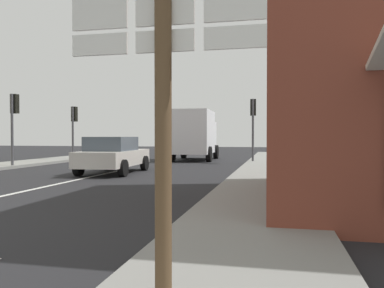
{
  "coord_description": "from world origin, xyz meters",
  "views": [
    {
      "loc": [
        6.67,
        -4.0,
        1.49
      ],
      "look_at": [
        3.87,
        8.78,
        1.23
      ],
      "focal_mm": 36.39,
      "sensor_mm": 36.0,
      "label": 1
    }
  ],
  "objects_px": {
    "route_sign_post": "(164,74)",
    "delivery_truck": "(195,134)",
    "sedan_far": "(113,154)",
    "traffic_light_far_right": "(253,116)",
    "traffic_light_far_left": "(74,121)",
    "traffic_light_near_left": "(14,113)"
  },
  "relations": [
    {
      "from": "delivery_truck",
      "to": "traffic_light_far_right",
      "type": "bearing_deg",
      "value": -29.82
    },
    {
      "from": "sedan_far",
      "to": "traffic_light_far_right",
      "type": "distance_m",
      "value": 8.83
    },
    {
      "from": "delivery_truck",
      "to": "route_sign_post",
      "type": "bearing_deg",
      "value": -78.78
    },
    {
      "from": "sedan_far",
      "to": "route_sign_post",
      "type": "xyz_separation_m",
      "value": [
        5.54,
        -11.55,
        1.24
      ]
    },
    {
      "from": "route_sign_post",
      "to": "delivery_truck",
      "type": "bearing_deg",
      "value": 101.22
    },
    {
      "from": "traffic_light_near_left",
      "to": "traffic_light_far_left",
      "type": "xyz_separation_m",
      "value": [
        0.0,
        5.51,
        -0.13
      ]
    },
    {
      "from": "traffic_light_far_right",
      "to": "traffic_light_far_left",
      "type": "distance_m",
      "value": 10.78
    },
    {
      "from": "delivery_truck",
      "to": "traffic_light_far_left",
      "type": "distance_m",
      "value": 7.41
    },
    {
      "from": "delivery_truck",
      "to": "traffic_light_near_left",
      "type": "xyz_separation_m",
      "value": [
        -7.06,
        -7.64,
        0.92
      ]
    },
    {
      "from": "sedan_far",
      "to": "traffic_light_far_right",
      "type": "height_order",
      "value": "traffic_light_far_right"
    },
    {
      "from": "route_sign_post",
      "to": "traffic_light_far_right",
      "type": "relative_size",
      "value": 0.91
    },
    {
      "from": "route_sign_post",
      "to": "traffic_light_far_right",
      "type": "bearing_deg",
      "value": 91.14
    },
    {
      "from": "sedan_far",
      "to": "traffic_light_far_right",
      "type": "bearing_deg",
      "value": 53.23
    },
    {
      "from": "delivery_truck",
      "to": "route_sign_post",
      "type": "distance_m",
      "value": 21.01
    },
    {
      "from": "sedan_far",
      "to": "delivery_truck",
      "type": "height_order",
      "value": "delivery_truck"
    },
    {
      "from": "route_sign_post",
      "to": "traffic_light_near_left",
      "type": "bearing_deg",
      "value": 130.69
    },
    {
      "from": "traffic_light_far_right",
      "to": "traffic_light_far_left",
      "type": "relative_size",
      "value": 1.07
    },
    {
      "from": "route_sign_post",
      "to": "traffic_light_far_right",
      "type": "distance_m",
      "value": 18.49
    },
    {
      "from": "delivery_truck",
      "to": "traffic_light_far_right",
      "type": "relative_size",
      "value": 1.44
    },
    {
      "from": "traffic_light_near_left",
      "to": "traffic_light_far_right",
      "type": "xyz_separation_m",
      "value": [
        10.78,
        5.51,
        0.04
      ]
    },
    {
      "from": "route_sign_post",
      "to": "traffic_light_far_left",
      "type": "distance_m",
      "value": 21.59
    },
    {
      "from": "delivery_truck",
      "to": "traffic_light_far_right",
      "type": "xyz_separation_m",
      "value": [
        3.72,
        -2.13,
        0.96
      ]
    }
  ]
}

